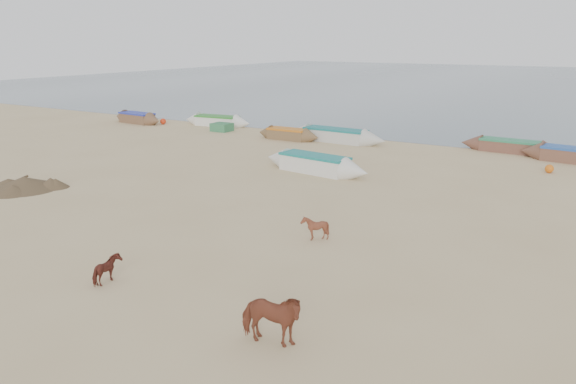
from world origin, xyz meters
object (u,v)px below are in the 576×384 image
at_px(calf_right, 108,270).
at_px(near_canoe, 315,164).
at_px(calf_front, 315,228).
at_px(cow_adult, 271,319).

bearing_deg(calf_right, near_canoe, -25.64).
bearing_deg(calf_front, cow_adult, 20.60).
distance_m(calf_front, near_canoe, 10.18).
bearing_deg(calf_right, calf_front, -59.69).
xyz_separation_m(calf_right, near_canoe, (-1.56, 15.13, 0.06)).
bearing_deg(near_canoe, cow_adult, -57.11).
height_order(calf_front, near_canoe, near_canoe).
height_order(cow_adult, near_canoe, cow_adult).
bearing_deg(cow_adult, near_canoe, 14.23).
bearing_deg(near_canoe, calf_right, -76.44).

